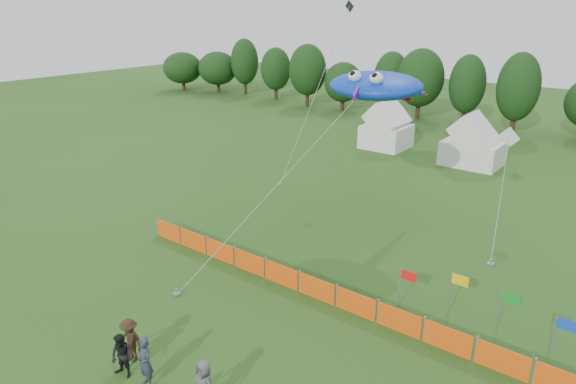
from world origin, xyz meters
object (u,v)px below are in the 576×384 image
Objects in this scene: barrier_fence at (317,289)px; spectator_a at (145,362)px; tent_left at (387,129)px; tent_right at (473,146)px; spectator_b at (122,356)px; stingray_kite at (379,85)px; spectator_c at (130,340)px.

barrier_fence is 11.46× the size of spectator_a.
tent_left is 8.11m from tent_right.
tent_right reaches higher than spectator_b.
spectator_a is at bearing -87.14° from stingray_kite.
spectator_c reaches higher than barrier_fence.
spectator_c is at bearing 174.39° from spectator_a.
tent_left is at bearing 93.13° from spectator_c.
tent_right is 0.21× the size of barrier_fence.
tent_left is 0.20× the size of stingray_kite.
spectator_a is at bearing -26.46° from spectator_c.
tent_left reaches higher than spectator_a.
spectator_b is at bearing -91.64° from tent_right.
spectator_b is (-0.94, -32.82, -0.77)m from tent_right.
tent_left reaches higher than barrier_fence.
spectator_c is at bearing -92.57° from tent_right.
tent_right is 0.23× the size of stingray_kite.
spectator_c reaches higher than spectator_b.
spectator_b is at bearing -106.58° from barrier_fence.
stingray_kite is at bearing -65.31° from tent_left.
spectator_c is (6.64, -32.71, -0.85)m from tent_left.
tent_right is 16.68m from stingray_kite.
tent_right is at bearing 102.68° from spectator_a.
barrier_fence is 12.16m from stingray_kite.
barrier_fence is at bearing 92.38° from spectator_a.
spectator_a is at bearing 1.98° from spectator_b.
spectator_b is (7.14, -33.42, -0.87)m from tent_left.
tent_right is at bearing 79.08° from spectator_c.
spectator_a is 1.13× the size of spectator_b.
barrier_fence is 8.23m from spectator_c.
barrier_fence is 12.94× the size of spectator_b.
stingray_kite is (-0.87, 17.30, 7.22)m from spectator_a.
spectator_a is (-1.46, -8.16, 0.46)m from barrier_fence.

